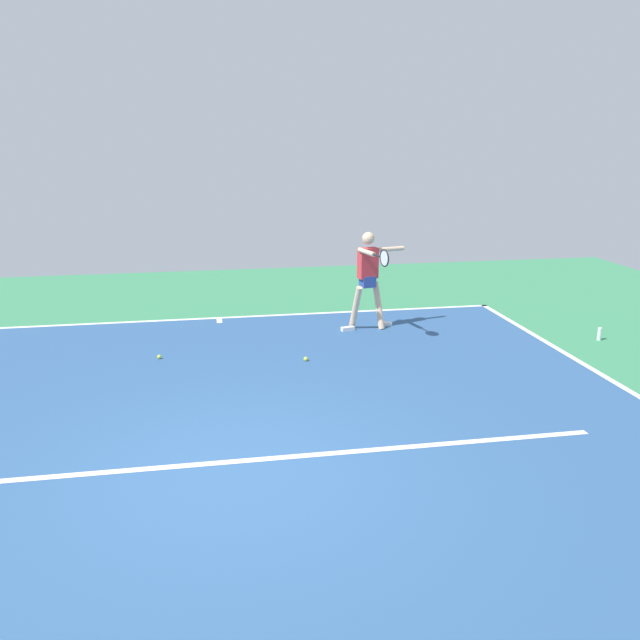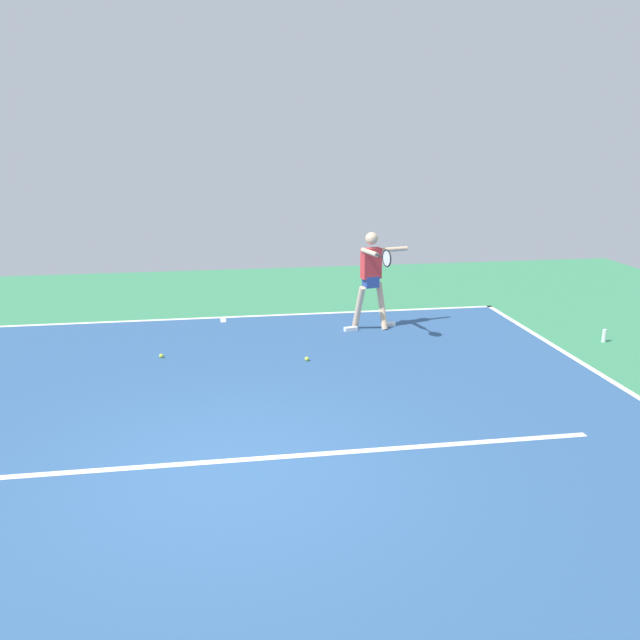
% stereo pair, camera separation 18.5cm
% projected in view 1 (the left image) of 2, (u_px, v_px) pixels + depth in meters
% --- Properties ---
extents(ground_plane, '(21.81, 21.81, 0.00)m').
position_uv_depth(ground_plane, '(238.00, 473.00, 6.84)').
color(ground_plane, '#388456').
extents(court_surface, '(10.92, 12.38, 0.00)m').
position_uv_depth(court_surface, '(238.00, 472.00, 6.84)').
color(court_surface, '#2D5484').
rests_on(court_surface, ground_plane).
extents(court_line_baseline_near, '(10.92, 0.10, 0.01)m').
position_uv_depth(court_line_baseline_near, '(219.00, 318.00, 12.66)').
color(court_line_baseline_near, white).
rests_on(court_line_baseline_near, ground_plane).
extents(court_line_service, '(8.19, 0.10, 0.01)m').
position_uv_depth(court_line_service, '(237.00, 461.00, 7.07)').
color(court_line_service, white).
rests_on(court_line_service, ground_plane).
extents(court_line_centre_mark, '(0.10, 0.30, 0.01)m').
position_uv_depth(court_line_centre_mark, '(219.00, 321.00, 12.47)').
color(court_line_centre_mark, white).
rests_on(court_line_centre_mark, ground_plane).
extents(tennis_player, '(1.20, 1.32, 1.77)m').
position_uv_depth(tennis_player, '(369.00, 274.00, 11.68)').
color(tennis_player, beige).
rests_on(tennis_player, ground_plane).
extents(tennis_ball_far_corner, '(0.07, 0.07, 0.07)m').
position_uv_depth(tennis_ball_far_corner, '(306.00, 359.00, 10.23)').
color(tennis_ball_far_corner, '#C6E53D').
rests_on(tennis_ball_far_corner, ground_plane).
extents(tennis_ball_centre_court, '(0.07, 0.07, 0.07)m').
position_uv_depth(tennis_ball_centre_court, '(159.00, 357.00, 10.33)').
color(tennis_ball_centre_court, '#C6E53D').
rests_on(tennis_ball_centre_court, ground_plane).
extents(water_bottle, '(0.07, 0.07, 0.22)m').
position_uv_depth(water_bottle, '(599.00, 334.00, 11.26)').
color(water_bottle, white).
rests_on(water_bottle, ground_plane).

